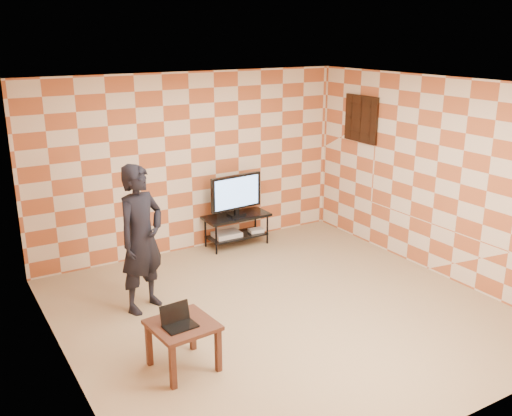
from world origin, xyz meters
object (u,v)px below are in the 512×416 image
at_px(tv, 236,193).
at_px(tv_stand, 237,223).
at_px(person, 141,239).
at_px(side_table, 183,331).

bearing_deg(tv, tv_stand, 84.83).
relative_size(tv, person, 0.49).
height_order(tv_stand, tv, tv).
distance_m(tv_stand, person, 2.45).
relative_size(tv_stand, tv, 1.17).
height_order(tv, side_table, tv).
bearing_deg(person, side_table, -120.05).
bearing_deg(side_table, tv, 52.14).
distance_m(tv_stand, tv, 0.49).
height_order(tv_stand, person, person).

